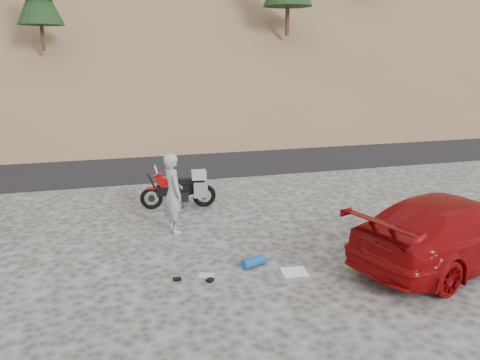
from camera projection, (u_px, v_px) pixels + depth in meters
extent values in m
plane|color=#3F3C3A|center=(184.00, 248.00, 10.06)|extent=(140.00, 140.00, 0.00)
cube|color=black|center=(149.00, 160.00, 18.44)|extent=(120.00, 7.00, 0.05)
cube|color=brown|center=(146.00, 2.00, 36.44)|extent=(110.00, 51.90, 46.72)
cylinder|color=#3B2315|center=(42.00, 35.00, 20.80)|extent=(0.17, 0.17, 1.40)
cylinder|color=#3B2315|center=(287.00, 17.00, 24.56)|extent=(0.22, 0.22, 1.82)
torus|color=black|center=(152.00, 198.00, 12.54)|extent=(0.61, 0.17, 0.61)
cylinder|color=black|center=(152.00, 198.00, 12.54)|extent=(0.19, 0.07, 0.18)
torus|color=black|center=(204.00, 196.00, 12.78)|extent=(0.65, 0.19, 0.64)
cylinder|color=black|center=(204.00, 196.00, 12.78)|extent=(0.21, 0.09, 0.20)
cylinder|color=black|center=(154.00, 186.00, 12.47)|extent=(0.35, 0.09, 0.74)
cylinder|color=black|center=(158.00, 173.00, 12.40)|extent=(0.09, 0.57, 0.04)
cube|color=black|center=(177.00, 190.00, 12.61)|extent=(1.12, 0.32, 0.28)
cube|color=black|center=(181.00, 196.00, 12.67)|extent=(0.44, 0.31, 0.26)
cube|color=maroon|center=(169.00, 182.00, 12.51)|extent=(0.50, 0.32, 0.28)
cube|color=maroon|center=(159.00, 178.00, 12.44)|extent=(0.30, 0.34, 0.32)
cube|color=silver|center=(156.00, 170.00, 12.37)|extent=(0.13, 0.28, 0.23)
cube|color=black|center=(185.00, 181.00, 12.58)|extent=(0.52, 0.25, 0.11)
cube|color=black|center=(198.00, 181.00, 12.65)|extent=(0.33, 0.19, 0.09)
cube|color=silver|center=(201.00, 190.00, 12.48)|extent=(0.38, 0.14, 0.41)
cube|color=silver|center=(199.00, 185.00, 12.93)|extent=(0.38, 0.14, 0.41)
cube|color=#99989E|center=(199.00, 175.00, 12.61)|extent=(0.41, 0.35, 0.24)
cube|color=maroon|center=(151.00, 189.00, 12.47)|extent=(0.28, 0.14, 0.04)
cylinder|color=black|center=(183.00, 203.00, 12.56)|extent=(0.04, 0.19, 0.33)
cylinder|color=silver|center=(198.00, 195.00, 12.61)|extent=(0.42, 0.12, 0.12)
imported|color=#99989E|center=(175.00, 231.00, 11.03)|extent=(0.57, 0.76, 1.88)
imported|color=maroon|center=(449.00, 261.00, 9.43)|extent=(5.06, 3.25, 1.36)
cube|color=white|center=(294.00, 272.00, 8.94)|extent=(0.52, 0.47, 0.02)
cylinder|color=#164B88|center=(254.00, 262.00, 9.17)|extent=(0.54, 0.36, 0.20)
cone|color=red|center=(378.00, 257.00, 9.40)|extent=(0.15, 0.15, 0.17)
cube|color=black|center=(177.00, 279.00, 8.63)|extent=(0.15, 0.11, 0.04)
cube|color=black|center=(210.00, 280.00, 8.58)|extent=(0.17, 0.17, 0.05)
cube|color=#97B5EA|center=(206.00, 275.00, 8.81)|extent=(0.33, 0.30, 0.01)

